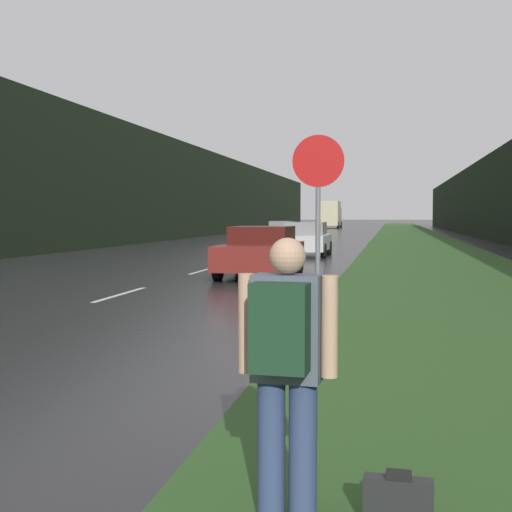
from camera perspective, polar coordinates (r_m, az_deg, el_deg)
The scene contains 13 objects.
grass_verge at distance 41.12m, azimuth 13.00°, elevation 0.75°, with size 6.00×240.00×0.02m, color #2D5123.
lane_stripe_c at distance 16.08m, azimuth -10.78°, elevation -3.03°, with size 0.12×3.00×0.01m, color silver.
lane_stripe_d at distance 22.70m, azimuth -4.27°, elevation -1.16°, with size 0.12×3.00×0.01m, color silver.
lane_stripe_e at distance 29.50m, azimuth -0.73°, elevation -0.13°, with size 0.12×3.00×0.01m, color silver.
treeline_far_side at distance 53.65m, azimuth -6.99°, elevation 5.26°, with size 2.00×140.00×7.28m, color black.
treeline_near_side at distance 51.63m, azimuth 19.31°, elevation 4.50°, with size 2.00×140.00×6.05m, color black.
stop_sign at distance 10.20m, azimuth 4.98°, elevation 3.61°, with size 0.74×0.07×2.89m.
hitchhiker_with_backpack at distance 3.98m, azimuth 2.40°, elevation -8.51°, with size 0.56×0.42×1.63m.
suitcase at distance 4.27m, azimuth 11.31°, elevation -18.78°, with size 0.39×0.14×0.33m.
car_passing_near at distance 20.30m, azimuth 0.42°, elevation 0.37°, with size 2.02×4.61×1.44m.
car_passing_far at distance 30.66m, azimuth 3.96°, elevation 1.34°, with size 2.05×4.16×1.46m.
car_oncoming at distance 53.52m, azimuth 2.07°, elevation 2.12°, with size 1.99×4.04×1.33m.
delivery_truck at distance 97.96m, azimuth 6.06°, elevation 3.35°, with size 2.43×7.83×3.68m.
Camera 1 is at (5.89, -1.06, 1.75)m, focal length 50.00 mm.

